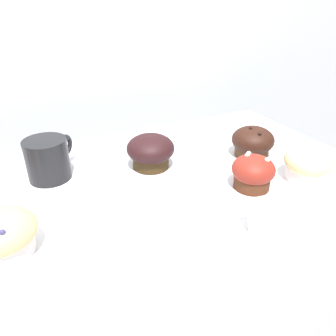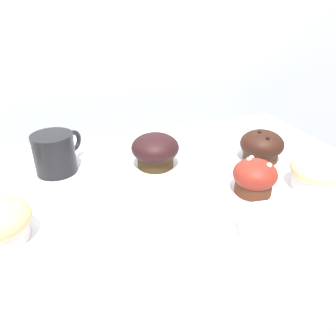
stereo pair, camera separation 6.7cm
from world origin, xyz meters
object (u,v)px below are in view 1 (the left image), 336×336
(muffin_back_center, at_px, (308,164))
(muffin_front_center, at_px, (253,172))
(muffin_back_right, at_px, (151,151))
(coffee_cup, at_px, (48,158))
(muffin_back_left, at_px, (253,142))
(muffin_front_left, at_px, (2,234))

(muffin_back_center, bearing_deg, muffin_front_center, 169.90)
(muffin_back_right, xyz_separation_m, coffee_cup, (-0.22, 0.05, 0.01))
(muffin_front_center, distance_m, muffin_back_right, 0.23)
(muffin_front_center, xyz_separation_m, muffin_back_left, (0.10, 0.12, -0.00))
(muffin_front_left, bearing_deg, muffin_back_right, 26.88)
(muffin_front_center, distance_m, muffin_front_left, 0.47)
(muffin_back_left, xyz_separation_m, coffee_cup, (-0.47, 0.11, 0.01))
(coffee_cup, bearing_deg, muffin_front_center, -31.61)
(coffee_cup, bearing_deg, muffin_back_center, -26.68)
(muffin_front_center, relative_size, muffin_front_left, 0.83)
(muffin_back_center, distance_m, coffee_cup, 0.56)
(muffin_front_left, xyz_separation_m, muffin_back_center, (0.60, -0.04, 0.00))
(muffin_front_center, bearing_deg, muffin_front_left, 178.04)
(muffin_back_right, bearing_deg, coffee_cup, 167.01)
(muffin_front_center, xyz_separation_m, muffin_front_left, (-0.47, 0.02, -0.00))
(muffin_back_left, relative_size, muffin_back_center, 1.02)
(muffin_back_left, height_order, muffin_back_right, same)
(muffin_front_center, height_order, muffin_front_left, same)
(muffin_front_center, height_order, muffin_back_left, muffin_back_left)
(muffin_front_left, bearing_deg, muffin_back_left, 10.61)
(muffin_front_left, bearing_deg, muffin_back_center, -3.73)
(muffin_back_center, bearing_deg, coffee_cup, 153.32)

